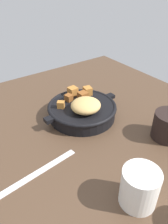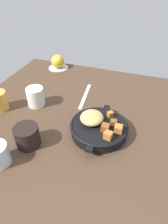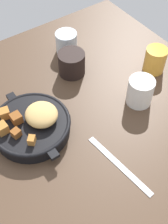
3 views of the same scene
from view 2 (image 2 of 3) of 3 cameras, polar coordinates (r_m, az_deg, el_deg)
ground_plane at (r=82.90cm, az=-1.45°, el=-2.54°), size 98.12×101.21×2.40cm
cast_iron_skillet at (r=73.95cm, az=4.29°, el=-4.39°), size 26.43×22.15×8.11cm
saucer_plate at (r=124.10cm, az=-7.62°, el=12.91°), size 12.09×12.09×0.60cm
red_apple at (r=122.36cm, az=-7.79°, el=14.68°), size 7.82×7.82×7.82cm
butter_knife at (r=95.66cm, az=0.33°, el=4.82°), size 22.39×4.03×0.36cm
ceramic_mug_white at (r=90.27cm, az=-14.13°, el=4.42°), size 7.77×7.77×8.66cm
coffee_mug_dark at (r=71.84cm, az=-16.46°, el=-6.83°), size 8.79×8.79×7.89cm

